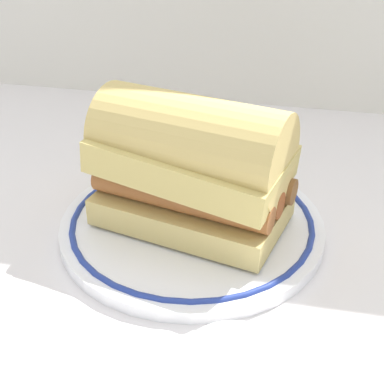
% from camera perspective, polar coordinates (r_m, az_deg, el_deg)
% --- Properties ---
extents(ground_plane, '(1.50, 1.50, 0.00)m').
position_cam_1_polar(ground_plane, '(0.58, 1.25, -3.22)').
color(ground_plane, silver).
extents(plate, '(0.25, 0.25, 0.01)m').
position_cam_1_polar(plate, '(0.56, -0.00, -3.22)').
color(plate, white).
rests_on(plate, ground_plane).
extents(sausage_sandwich, '(0.19, 0.14, 0.12)m').
position_cam_1_polar(sausage_sandwich, '(0.53, 0.00, 2.81)').
color(sausage_sandwich, '#D2B96A').
rests_on(sausage_sandwich, plate).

